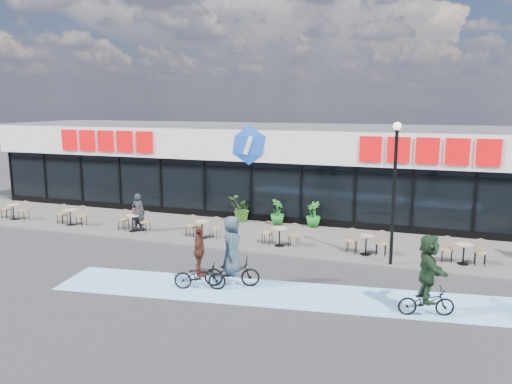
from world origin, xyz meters
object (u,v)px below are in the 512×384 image
(lamp_post, at_px, (395,181))
(potted_plant_right, at_px, (277,212))
(cyclist_b, at_px, (428,277))
(cyclist_a, at_px, (232,259))
(patron_right, at_px, (138,214))
(bistro_set_0, at_px, (15,210))
(potted_plant_left, at_px, (241,209))
(potted_plant_mid, at_px, (313,214))
(patron_left, at_px, (138,212))

(lamp_post, relative_size, potted_plant_right, 4.21)
(cyclist_b, bearing_deg, cyclist_a, 177.39)
(cyclist_b, bearing_deg, patron_right, 157.51)
(lamp_post, relative_size, bistro_set_0, 3.27)
(lamp_post, relative_size, cyclist_a, 2.20)
(potted_plant_left, bearing_deg, potted_plant_mid, 3.23)
(potted_plant_mid, bearing_deg, patron_left, -155.14)
(lamp_post, distance_m, bistro_set_0, 18.32)
(potted_plant_left, height_order, potted_plant_right, potted_plant_left)
(potted_plant_right, height_order, cyclist_b, cyclist_b)
(potted_plant_mid, height_order, potted_plant_right, potted_plant_right)
(lamp_post, height_order, bistro_set_0, lamp_post)
(potted_plant_left, relative_size, potted_plant_mid, 1.04)
(potted_plant_right, xyz_separation_m, patron_left, (-5.51, -3.22, 0.25))
(potted_plant_left, height_order, cyclist_b, cyclist_b)
(bistro_set_0, distance_m, cyclist_b, 20.01)
(potted_plant_left, bearing_deg, lamp_post, -29.63)
(potted_plant_right, bearing_deg, patron_right, -151.92)
(bistro_set_0, distance_m, patron_left, 7.06)
(potted_plant_right, xyz_separation_m, cyclist_a, (0.96, -7.94, 0.21))
(potted_plant_left, relative_size, patron_left, 0.73)
(cyclist_a, xyz_separation_m, cyclist_b, (5.87, -0.27, 0.20))
(potted_plant_mid, xyz_separation_m, cyclist_b, (5.13, -8.33, 0.42))
(patron_right, bearing_deg, lamp_post, 172.10)
(bistro_set_0, bearing_deg, cyclist_b, -14.19)
(cyclist_b, bearing_deg, potted_plant_right, 129.75)
(bistro_set_0, distance_m, potted_plant_mid, 14.67)
(potted_plant_left, relative_size, potted_plant_right, 1.04)
(patron_left, distance_m, cyclist_a, 8.01)
(lamp_post, relative_size, patron_left, 2.97)
(cyclist_a, bearing_deg, potted_plant_left, 109.43)
(lamp_post, distance_m, potted_plant_left, 8.81)
(potted_plant_left, bearing_deg, patron_right, -142.61)
(potted_plant_right, distance_m, patron_left, 6.39)
(cyclist_a, bearing_deg, cyclist_b, -2.61)
(lamp_post, height_order, cyclist_b, lamp_post)
(cyclist_a, bearing_deg, patron_right, 143.51)
(lamp_post, xyz_separation_m, cyclist_b, (1.27, -3.94, -1.99))
(potted_plant_right, relative_size, cyclist_b, 0.52)
(potted_plant_mid, bearing_deg, bistro_set_0, -166.48)
(lamp_post, bearing_deg, cyclist_a, -141.41)
(patron_left, bearing_deg, potted_plant_left, -142.12)
(potted_plant_mid, bearing_deg, cyclist_b, -58.38)
(lamp_post, relative_size, potted_plant_mid, 4.23)
(bistro_set_0, relative_size, potted_plant_right, 1.29)
(lamp_post, bearing_deg, potted_plant_mid, 131.30)
(potted_plant_right, xyz_separation_m, cyclist_b, (6.83, -8.21, 0.42))
(bistro_set_0, bearing_deg, patron_right, 2.31)
(bistro_set_0, height_order, potted_plant_mid, potted_plant_mid)
(bistro_set_0, bearing_deg, cyclist_a, -18.93)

